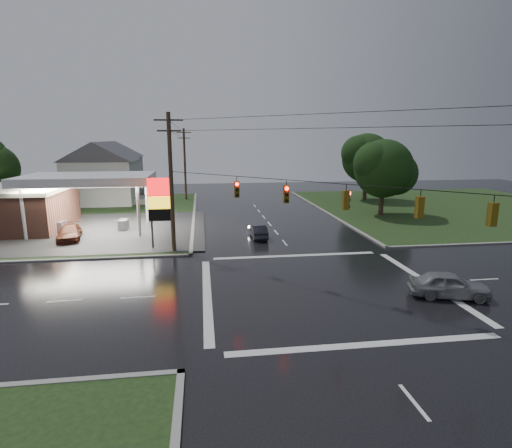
{
  "coord_description": "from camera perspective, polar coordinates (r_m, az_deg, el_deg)",
  "views": [
    {
      "loc": [
        -7.14,
        -22.46,
        9.01
      ],
      "look_at": [
        -3.34,
        5.32,
        3.0
      ],
      "focal_mm": 28.0,
      "sensor_mm": 36.0,
      "label": 1
    }
  ],
  "objects": [
    {
      "name": "utility_pole_n",
      "position": [
        60.61,
        -10.13,
        8.56
      ],
      "size": [
        2.2,
        0.32,
        10.5
      ],
      "color": "#382619",
      "rests_on": "ground"
    },
    {
      "name": "house_near",
      "position": [
        60.24,
        -21.19,
        6.9
      ],
      "size": [
        11.05,
        8.48,
        8.6
      ],
      "color": "silver",
      "rests_on": "ground"
    },
    {
      "name": "house_far",
      "position": [
        72.14,
        -19.81,
        7.73
      ],
      "size": [
        11.05,
        8.48,
        8.6
      ],
      "color": "silver",
      "rests_on": "ground"
    },
    {
      "name": "car_north",
      "position": [
        36.9,
        0.34,
        -1.04
      ],
      "size": [
        1.34,
        3.77,
        1.24
      ],
      "primitive_type": "imported",
      "rotation": [
        0.0,
        0.0,
        3.15
      ],
      "color": "black",
      "rests_on": "ground"
    },
    {
      "name": "grass_ne",
      "position": [
        59.39,
        26.26,
        2.15
      ],
      "size": [
        36.0,
        36.0,
        0.08
      ],
      "primitive_type": "cube",
      "color": "black",
      "rests_on": "ground"
    },
    {
      "name": "grass_nw",
      "position": [
        52.76,
        -28.6,
        0.82
      ],
      "size": [
        36.0,
        36.0,
        0.08
      ],
      "primitive_type": "cube",
      "color": "black",
      "rests_on": "ground"
    },
    {
      "name": "car_pump",
      "position": [
        39.78,
        -25.09,
        -1.16
      ],
      "size": [
        2.73,
        4.92,
        1.35
      ],
      "primitive_type": "imported",
      "rotation": [
        0.0,
        0.0,
        0.19
      ],
      "color": "#512112",
      "rests_on": "ground"
    },
    {
      "name": "gas_station",
      "position": [
        46.5,
        -31.22,
        2.35
      ],
      "size": [
        26.2,
        18.0,
        5.6
      ],
      "color": "#2D2D2D",
      "rests_on": "ground"
    },
    {
      "name": "tree_ne_near",
      "position": [
        49.4,
        17.9,
        7.52
      ],
      "size": [
        7.99,
        6.8,
        8.98
      ],
      "color": "black",
      "rests_on": "ground"
    },
    {
      "name": "utility_pole_nw",
      "position": [
        32.21,
        -12.02,
        5.97
      ],
      "size": [
        2.2,
        0.32,
        11.0
      ],
      "color": "#382619",
      "rests_on": "ground"
    },
    {
      "name": "car_crossing",
      "position": [
        25.83,
        25.87,
        -7.82
      ],
      "size": [
        4.72,
        2.98,
        1.5
      ],
      "primitive_type": "imported",
      "rotation": [
        0.0,
        0.0,
        1.27
      ],
      "color": "slate",
      "rests_on": "ground"
    },
    {
      "name": "pylon_sign",
      "position": [
        33.5,
        -13.48,
        3.18
      ],
      "size": [
        2.0,
        0.35,
        6.0
      ],
      "color": "#59595E",
      "rests_on": "ground"
    },
    {
      "name": "traffic_signals",
      "position": [
        23.69,
        9.9,
        5.79
      ],
      "size": [
        26.87,
        26.87,
        1.47
      ],
      "color": "black",
      "rests_on": "ground"
    },
    {
      "name": "ground",
      "position": [
        25.23,
        9.31,
        -8.99
      ],
      "size": [
        120.0,
        120.0,
        0.0
      ],
      "primitive_type": "plane",
      "color": "black",
      "rests_on": "ground"
    },
    {
      "name": "tree_ne_far",
      "position": [
        61.52,
        15.67,
        9.02
      ],
      "size": [
        8.46,
        7.2,
        9.8
      ],
      "color": "black",
      "rests_on": "ground"
    }
  ]
}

